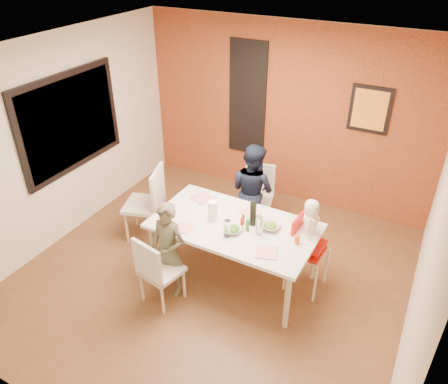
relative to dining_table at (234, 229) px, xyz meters
The scene contains 35 objects.
ground 0.77m from the dining_table, 159.09° to the right, with size 4.50×4.50×0.00m, color brown.
ceiling 2.00m from the dining_table, 159.09° to the right, with size 4.50×4.50×0.02m, color white.
wall_back 2.26m from the dining_table, 96.36° to the left, with size 4.50×0.02×2.70m, color beige.
wall_front 2.44m from the dining_table, 95.87° to the right, with size 4.50×0.02×2.70m, color beige.
wall_left 2.57m from the dining_table, behind, with size 0.02×4.50×2.70m, color beige.
wall_right 2.11m from the dining_table, ahead, with size 0.02×4.50×2.70m, color beige.
brick_accent_wall 2.24m from the dining_table, 96.42° to the left, with size 4.50×0.02×2.70m, color maroon.
picture_window_frame 2.60m from the dining_table, behind, with size 0.05×1.70×1.30m, color black.
picture_window_pane 2.58m from the dining_table, behind, with size 0.02×1.55×1.15m, color black.
glassblock_strip 2.41m from the dining_table, 111.60° to the left, with size 0.55×0.03×1.70m, color white.
glassblock_surround 2.41m from the dining_table, 111.65° to the left, with size 0.60×0.03×1.76m, color black.
art_print_frame 2.50m from the dining_table, 65.63° to the left, with size 0.54×0.03×0.64m, color black.
art_print_canvas 2.49m from the dining_table, 65.48° to the left, with size 0.44×0.01×0.54m, color #F5A836.
dining_table is the anchor object (origin of this frame).
chair_near 1.00m from the dining_table, 125.42° to the right, with size 0.49×0.49×0.90m.
chair_far 1.24m from the dining_table, 100.19° to the left, with size 0.50×0.50×0.92m.
chair_left 1.41m from the dining_table, behind, with size 0.62×0.62×1.06m.
high_chair 0.84m from the dining_table, 17.84° to the left, with size 0.43×0.43×0.96m.
child_near 0.79m from the dining_table, 134.64° to the right, with size 0.44×0.29×1.20m, color brown.
child_far 0.98m from the dining_table, 101.69° to the left, with size 0.66×0.52×1.36m, color black.
toddler 0.87m from the dining_table, 17.12° to the left, with size 0.32×0.21×0.65m, color white.
plate_near_left 0.57m from the dining_table, 144.43° to the right, with size 0.19×0.19×0.01m, color white.
plate_far_mid 0.32m from the dining_table, 79.18° to the left, with size 0.21×0.21×0.01m, color white.
plate_near_right 0.62m from the dining_table, 29.22° to the right, with size 0.22×0.22×0.01m, color white.
plate_far_left 0.69m from the dining_table, 152.23° to the left, with size 0.24×0.24×0.01m, color silver.
salad_bowl_a 0.17m from the dining_table, 69.90° to the right, with size 0.20×0.20×0.05m, color silver.
salad_bowl_b 0.43m from the dining_table, 17.56° to the left, with size 0.23×0.23×0.06m, color silver.
wine_bottle 0.30m from the dining_table, 27.43° to the left, with size 0.08×0.08×0.29m, color black.
wine_glass_a 0.30m from the dining_table, 82.30° to the right, with size 0.07×0.07×0.21m, color white.
wine_glass_b 0.37m from the dining_table, ahead, with size 0.08×0.08×0.22m, color white.
paper_towel_roll 0.33m from the dining_table, behind, with size 0.11×0.11×0.24m, color white.
condiment_red 0.18m from the dining_table, 12.35° to the right, with size 0.04×0.04×0.14m, color red.
condiment_green 0.24m from the dining_table, 12.25° to the right, with size 0.04×0.04×0.15m, color #2E7627.
condiment_brown 0.17m from the dining_table, 34.63° to the left, with size 0.03×0.03×0.13m, color brown.
sippy_cup 0.77m from the dining_table, ahead, with size 0.06×0.06×0.10m, color #D05D17.
Camera 1 is at (2.05, -3.61, 3.74)m, focal length 35.00 mm.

